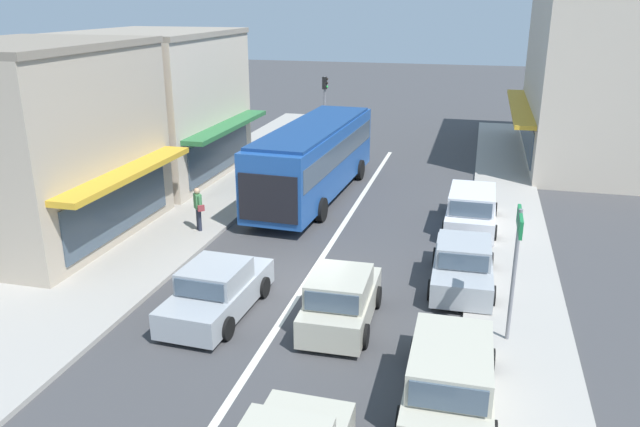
{
  "coord_description": "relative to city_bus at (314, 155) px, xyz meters",
  "views": [
    {
      "loc": [
        4.8,
        -16.77,
        8.32
      ],
      "look_at": [
        -0.35,
        3.2,
        1.2
      ],
      "focal_mm": 35.0,
      "sensor_mm": 36.0,
      "label": 1
    }
  ],
  "objects": [
    {
      "name": "pedestrian_browsing_midblock",
      "position": [
        -2.65,
        2.46,
        -0.81
      ],
      "size": [
        0.57,
        0.25,
        1.63
      ],
      "color": "#232838",
      "rests_on": "sidewalk_left"
    },
    {
      "name": "sedan_adjacent_lane_lead",
      "position": [
        0.18,
        -11.1,
        -1.22
      ],
      "size": [
        2.04,
        4.27,
        1.47
      ],
      "color": "#9EA3A8",
      "rests_on": "ground"
    },
    {
      "name": "shopfront_corner_near",
      "position": [
        -8.15,
        -7.25,
        1.61
      ],
      "size": [
        7.15,
        7.97,
        6.99
      ],
      "color": "#B2A38E",
      "rests_on": "ground"
    },
    {
      "name": "parked_sedan_kerb_second",
      "position": [
        6.7,
        -7.56,
        -1.22
      ],
      "size": [
        1.97,
        4.24,
        1.47
      ],
      "color": "#9EA3A8",
      "rests_on": "ground"
    },
    {
      "name": "shopfront_mid_block",
      "position": [
        -8.15,
        1.33,
        1.59
      ],
      "size": [
        7.4,
        8.51,
        6.94
      ],
      "color": "beige",
      "rests_on": "ground"
    },
    {
      "name": "ground_plane",
      "position": [
        2.03,
        -8.72,
        -1.88
      ],
      "size": [
        140.0,
        140.0,
        0.0
      ],
      "primitive_type": "plane",
      "color": "#3F3F42"
    },
    {
      "name": "parked_wagon_kerb_front",
      "position": [
        6.67,
        -13.74,
        -1.14
      ],
      "size": [
        1.97,
        4.51,
        1.58
      ],
      "color": "#B7B29E",
      "rests_on": "ground"
    },
    {
      "name": "lane_centre_line",
      "position": [
        2.03,
        -4.72,
        -1.88
      ],
      "size": [
        0.2,
        28.0,
        0.01
      ],
      "primitive_type": "cube",
      "color": "silver",
      "rests_on": "ground"
    },
    {
      "name": "building_right_far",
      "position": [
        13.51,
        10.48,
        2.72
      ],
      "size": [
        9.3,
        13.57,
        9.21
      ],
      "color": "beige",
      "rests_on": "ground"
    },
    {
      "name": "sidewalk_left",
      "position": [
        -4.77,
        -2.72,
        -1.81
      ],
      "size": [
        5.2,
        44.0,
        0.14
      ],
      "primitive_type": "cube",
      "color": "#A39E96",
      "rests_on": "ground"
    },
    {
      "name": "parked_wagon_kerb_third",
      "position": [
        6.81,
        -2.32,
        -1.14
      ],
      "size": [
        1.98,
        4.52,
        1.58
      ],
      "color": "silver",
      "rests_on": "ground"
    },
    {
      "name": "pedestrian_with_handbag_near",
      "position": [
        -2.97,
        -5.48,
        -0.81
      ],
      "size": [
        0.55,
        0.56,
        1.63
      ],
      "color": "#232838",
      "rests_on": "sidewalk_left"
    },
    {
      "name": "city_bus",
      "position": [
        0.0,
        0.0,
        0.0
      ],
      "size": [
        3.12,
        10.96,
        3.23
      ],
      "color": "#1E4C99",
      "rests_on": "ground"
    },
    {
      "name": "directional_road_sign",
      "position": [
        7.96,
        -10.77,
        0.8
      ],
      "size": [
        0.1,
        1.4,
        3.6
      ],
      "color": "gray",
      "rests_on": "ground"
    },
    {
      "name": "traffic_light_downstreet",
      "position": [
        -1.74,
        8.86,
        0.97
      ],
      "size": [
        0.33,
        0.24,
        4.2
      ],
      "color": "gray",
      "rests_on": "ground"
    },
    {
      "name": "hatchback_queue_gap_filler",
      "position": [
        3.63,
        -10.86,
        -1.17
      ],
      "size": [
        1.88,
        3.73,
        1.54
      ],
      "color": "#B7B29E",
      "rests_on": "ground"
    },
    {
      "name": "kerb_right",
      "position": [
        8.23,
        -2.72,
        -1.82
      ],
      "size": [
        2.8,
        44.0,
        0.12
      ],
      "primitive_type": "cube",
      "color": "#A39E96",
      "rests_on": "ground"
    }
  ]
}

